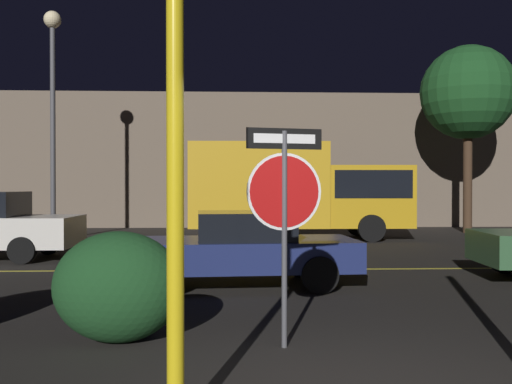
{
  "coord_description": "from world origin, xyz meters",
  "views": [
    {
      "loc": [
        -1.11,
        -4.43,
        1.72
      ],
      "look_at": [
        -0.71,
        5.06,
        1.62
      ],
      "focal_mm": 40.0,
      "sensor_mm": 36.0,
      "label": 1
    }
  ],
  "objects_px": {
    "yellow_pole_left": "(175,180)",
    "tree_0": "(468,93)",
    "passing_car_2": "(240,248)",
    "street_lamp": "(53,79)",
    "stop_sign": "(284,193)",
    "delivery_truck": "(299,189)",
    "hedge_bush_1": "(118,287)"
  },
  "relations": [
    {
      "from": "yellow_pole_left",
      "to": "hedge_bush_1",
      "type": "height_order",
      "value": "yellow_pole_left"
    },
    {
      "from": "yellow_pole_left",
      "to": "passing_car_2",
      "type": "bearing_deg",
      "value": 84.86
    },
    {
      "from": "street_lamp",
      "to": "tree_0",
      "type": "distance_m",
      "value": 14.48
    },
    {
      "from": "stop_sign",
      "to": "yellow_pole_left",
      "type": "distance_m",
      "value": 2.27
    },
    {
      "from": "street_lamp",
      "to": "tree_0",
      "type": "xyz_separation_m",
      "value": [
        14.29,
        2.3,
        0.03
      ]
    },
    {
      "from": "delivery_truck",
      "to": "street_lamp",
      "type": "height_order",
      "value": "street_lamp"
    },
    {
      "from": "stop_sign",
      "to": "delivery_truck",
      "type": "relative_size",
      "value": 0.33
    },
    {
      "from": "passing_car_2",
      "to": "delivery_truck",
      "type": "relative_size",
      "value": 0.59
    },
    {
      "from": "yellow_pole_left",
      "to": "tree_0",
      "type": "xyz_separation_m",
      "value": [
        9.03,
        16.58,
        3.35
      ]
    },
    {
      "from": "stop_sign",
      "to": "passing_car_2",
      "type": "xyz_separation_m",
      "value": [
        -0.43,
        3.75,
        -0.99
      ]
    },
    {
      "from": "hedge_bush_1",
      "to": "delivery_truck",
      "type": "relative_size",
      "value": 0.2
    },
    {
      "from": "passing_car_2",
      "to": "hedge_bush_1",
      "type": "bearing_deg",
      "value": 154.85
    },
    {
      "from": "yellow_pole_left",
      "to": "tree_0",
      "type": "relative_size",
      "value": 0.51
    },
    {
      "from": "stop_sign",
      "to": "hedge_bush_1",
      "type": "bearing_deg",
      "value": 159.12
    },
    {
      "from": "street_lamp",
      "to": "stop_sign",
      "type": "bearing_deg",
      "value": -63.04
    },
    {
      "from": "passing_car_2",
      "to": "street_lamp",
      "type": "bearing_deg",
      "value": 30.89
    },
    {
      "from": "street_lamp",
      "to": "yellow_pole_left",
      "type": "bearing_deg",
      "value": -69.76
    },
    {
      "from": "hedge_bush_1",
      "to": "passing_car_2",
      "type": "xyz_separation_m",
      "value": [
        1.38,
        3.47,
        0.04
      ]
    },
    {
      "from": "hedge_bush_1",
      "to": "tree_0",
      "type": "bearing_deg",
      "value": 55.22
    },
    {
      "from": "yellow_pole_left",
      "to": "passing_car_2",
      "type": "xyz_separation_m",
      "value": [
        0.52,
        5.81,
        -1.11
      ]
    },
    {
      "from": "hedge_bush_1",
      "to": "street_lamp",
      "type": "bearing_deg",
      "value": 110.26
    },
    {
      "from": "delivery_truck",
      "to": "tree_0",
      "type": "relative_size",
      "value": 1.04
    },
    {
      "from": "stop_sign",
      "to": "street_lamp",
      "type": "height_order",
      "value": "street_lamp"
    },
    {
      "from": "passing_car_2",
      "to": "delivery_truck",
      "type": "xyz_separation_m",
      "value": [
        2.04,
        8.65,
        0.98
      ]
    },
    {
      "from": "street_lamp",
      "to": "tree_0",
      "type": "relative_size",
      "value": 1.06
    },
    {
      "from": "yellow_pole_left",
      "to": "stop_sign",
      "type": "bearing_deg",
      "value": 65.27
    },
    {
      "from": "stop_sign",
      "to": "yellow_pole_left",
      "type": "bearing_deg",
      "value": -126.82
    },
    {
      "from": "yellow_pole_left",
      "to": "street_lamp",
      "type": "height_order",
      "value": "street_lamp"
    },
    {
      "from": "hedge_bush_1",
      "to": "tree_0",
      "type": "relative_size",
      "value": 0.21
    },
    {
      "from": "stop_sign",
      "to": "hedge_bush_1",
      "type": "distance_m",
      "value": 2.1
    },
    {
      "from": "stop_sign",
      "to": "yellow_pole_left",
      "type": "relative_size",
      "value": 0.66
    },
    {
      "from": "stop_sign",
      "to": "passing_car_2",
      "type": "height_order",
      "value": "stop_sign"
    }
  ]
}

